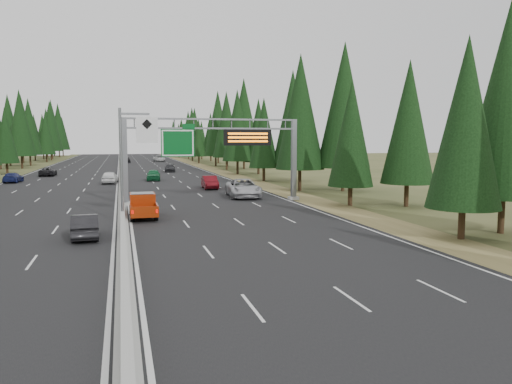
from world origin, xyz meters
The scene contains 18 objects.
road centered at (0.00, 80.00, 0.04)m, with size 32.00×260.00×0.08m, color black.
shoulder_right centered at (17.80, 80.00, 0.03)m, with size 3.60×260.00×0.06m, color olive.
shoulder_left centered at (-17.80, 80.00, 0.03)m, with size 3.60×260.00×0.06m, color #3D4621.
median_barrier centered at (0.00, 80.00, 0.41)m, with size 0.70×260.00×0.85m.
sign_gantry centered at (8.92, 34.88, 5.27)m, with size 16.75×0.98×7.80m.
hov_sign_pole centered at (0.58, 24.97, 4.72)m, with size 2.80×0.50×8.00m.
tree_row_right centered at (22.59, 72.21, 8.78)m, with size 11.34×241.92×18.57m.
silver_minivan centered at (11.99, 38.47, 1.00)m, with size 3.06×6.65×1.85m, color #B4B3B8.
red_pickup centered at (1.50, 27.64, 1.07)m, with size 1.95×5.47×1.78m.
car_ahead_green centered at (4.51, 62.64, 0.89)m, with size 1.92×4.78×1.63m, color #155D32.
car_ahead_dkred centered at (10.25, 48.26, 0.85)m, with size 1.62×4.65×1.53m, color maroon.
car_ahead_dkgrey centered at (8.74, 82.30, 0.77)m, with size 1.93×4.74×1.37m, color #232326.
car_ahead_white centered at (10.23, 128.81, 0.88)m, with size 2.66×5.77×1.60m, color silver.
car_ahead_far centered at (1.50, 122.54, 0.87)m, with size 1.87×4.64×1.58m, color black.
car_onc_near centered at (-2.19, 20.08, 0.80)m, with size 1.52×4.35×1.43m, color black.
car_onc_blue centered at (-14.43, 64.16, 0.76)m, with size 1.89×4.65×1.35m, color navy.
car_onc_white centered at (-1.50, 59.16, 0.91)m, with size 1.95×4.85×1.65m, color white.
car_onc_far centered at (-11.53, 76.56, 0.78)m, with size 2.33×5.06×1.41m, color black.
Camera 1 is at (-0.03, -10.76, 5.85)m, focal length 35.00 mm.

